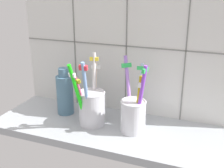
{
  "coord_description": "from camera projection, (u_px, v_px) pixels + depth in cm",
  "views": [
    {
      "loc": [
        24.37,
        -62.64,
        38.34
      ],
      "look_at": [
        0.0,
        0.06,
        14.05
      ],
      "focal_mm": 46.03,
      "sensor_mm": 36.0,
      "label": 1
    }
  ],
  "objects": [
    {
      "name": "tile_wall_back",
      "position": [
        128.0,
        42.0,
        0.79
      ],
      "size": [
        64.0,
        2.2,
        45.0
      ],
      "color": "silver",
      "rests_on": "ground"
    },
    {
      "name": "toothbrush_cup_left",
      "position": [
        91.0,
        105.0,
        0.76
      ],
      "size": [
        7.17,
        13.23,
        18.83
      ],
      "color": "silver",
      "rests_on": "counter_slab"
    },
    {
      "name": "counter_slab",
      "position": [
        112.0,
        130.0,
        0.76
      ],
      "size": [
        64.0,
        22.0,
        2.0
      ],
      "primitive_type": "cube",
      "color": "#9EA3A8",
      "rests_on": "ground"
    },
    {
      "name": "ceramic_vase",
      "position": [
        65.0,
        93.0,
        0.82
      ],
      "size": [
        4.72,
        4.72,
        13.56
      ],
      "color": "slate",
      "rests_on": "counter_slab"
    },
    {
      "name": "toothbrush_cup_right",
      "position": [
        134.0,
        112.0,
        0.72
      ],
      "size": [
        8.21,
        10.61,
        18.49
      ],
      "color": "silver",
      "rests_on": "counter_slab"
    }
  ]
}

